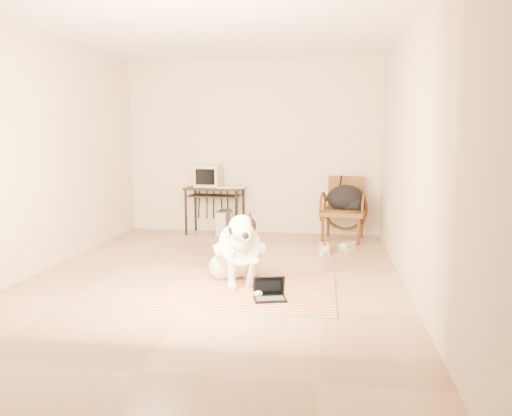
% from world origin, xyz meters
% --- Properties ---
extents(floor, '(4.50, 4.50, 0.00)m').
position_xyz_m(floor, '(0.00, 0.00, 0.00)').
color(floor, tan).
rests_on(floor, ground).
extents(ceiling, '(4.50, 4.50, 0.00)m').
position_xyz_m(ceiling, '(0.00, 0.00, 2.70)').
color(ceiling, white).
rests_on(ceiling, wall_back).
extents(wall_back, '(4.50, 0.00, 4.50)m').
position_xyz_m(wall_back, '(0.00, 2.25, 1.35)').
color(wall_back, beige).
rests_on(wall_back, floor).
extents(wall_front, '(4.50, 0.00, 4.50)m').
position_xyz_m(wall_front, '(0.00, -2.25, 1.35)').
color(wall_front, beige).
rests_on(wall_front, floor).
extents(wall_left, '(0.00, 4.50, 4.50)m').
position_xyz_m(wall_left, '(-2.00, 0.00, 1.35)').
color(wall_left, beige).
rests_on(wall_left, floor).
extents(wall_right, '(0.00, 4.50, 4.50)m').
position_xyz_m(wall_right, '(2.00, 0.00, 1.35)').
color(wall_right, beige).
rests_on(wall_right, floor).
extents(rug, '(1.70, 1.31, 0.02)m').
position_xyz_m(rug, '(0.45, -0.88, 0.01)').
color(rug, red).
rests_on(rug, floor).
extents(dog, '(0.65, 1.03, 0.83)m').
position_xyz_m(dog, '(0.29, -0.63, 0.33)').
color(dog, silver).
rests_on(dog, rug).
extents(laptop, '(0.34, 0.28, 0.21)m').
position_xyz_m(laptop, '(0.68, -1.12, 0.07)').
color(laptop, black).
rests_on(laptop, rug).
extents(computer_desk, '(0.93, 0.58, 0.74)m').
position_xyz_m(computer_desk, '(-0.55, 1.96, 0.63)').
color(computer_desk, black).
rests_on(computer_desk, floor).
extents(crt_monitor, '(0.40, 0.39, 0.34)m').
position_xyz_m(crt_monitor, '(-0.66, 2.03, 0.91)').
color(crt_monitor, '#BFB296').
rests_on(crt_monitor, computer_desk).
extents(desk_keyboard, '(0.44, 0.25, 0.03)m').
position_xyz_m(desk_keyboard, '(-0.27, 1.88, 0.75)').
color(desk_keyboard, '#BFB296').
rests_on(desk_keyboard, computer_desk).
extents(pc_tower, '(0.19, 0.41, 0.38)m').
position_xyz_m(pc_tower, '(-0.41, 1.96, 0.19)').
color(pc_tower, '#515154').
rests_on(pc_tower, floor).
extents(rattan_chair, '(0.69, 0.68, 0.93)m').
position_xyz_m(rattan_chair, '(1.43, 1.83, 0.47)').
color(rattan_chair, brown).
rests_on(rattan_chair, floor).
extents(backpack, '(0.55, 0.44, 0.39)m').
position_xyz_m(backpack, '(1.47, 1.77, 0.61)').
color(backpack, black).
rests_on(backpack, rattan_chair).
extents(sneaker_left, '(0.15, 0.32, 0.11)m').
position_xyz_m(sneaker_left, '(1.16, 0.95, 0.05)').
color(sneaker_left, white).
rests_on(sneaker_left, floor).
extents(sneaker_right, '(0.23, 0.29, 0.10)m').
position_xyz_m(sneaker_right, '(1.48, 1.16, 0.04)').
color(sneaker_right, white).
rests_on(sneaker_right, floor).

